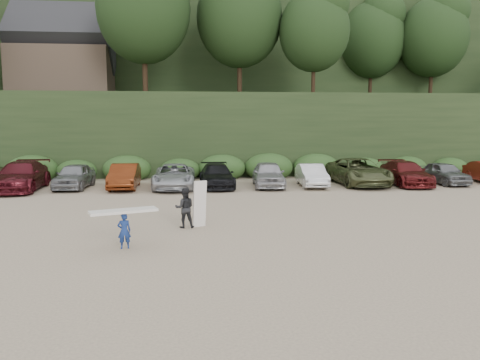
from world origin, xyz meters
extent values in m
plane|color=tan|center=(0.00, 0.00, 0.00)|extent=(120.00, 120.00, 0.00)
cube|color=black|center=(0.00, 22.00, 3.00)|extent=(80.00, 14.00, 6.00)
cube|color=black|center=(0.00, 40.00, 8.00)|extent=(90.00, 30.00, 16.00)
ellipsoid|color=black|center=(0.00, 22.00, 11.00)|extent=(66.00, 12.00, 10.00)
cube|color=#2B491E|center=(-0.55, 14.50, 0.60)|extent=(46.20, 2.00, 1.20)
cube|color=brown|center=(-12.00, 24.00, 8.00)|extent=(8.00, 6.00, 4.00)
imported|color=#4D1119|center=(-11.08, 9.83, 0.82)|extent=(2.60, 5.78, 1.65)
imported|color=gray|center=(-8.23, 10.36, 0.74)|extent=(1.92, 4.41, 1.48)
imported|color=#60250E|center=(-5.27, 9.99, 0.73)|extent=(1.61, 4.43, 1.45)
imported|color=#AAACB1|center=(-2.36, 9.77, 0.72)|extent=(2.44, 5.21, 1.44)
imported|color=black|center=(0.17, 9.97, 0.70)|extent=(2.09, 4.85, 1.39)
imported|color=#A6A5AA|center=(3.30, 9.86, 0.77)|extent=(2.16, 4.65, 1.54)
imported|color=silver|center=(5.96, 9.77, 0.68)|extent=(1.68, 4.21, 1.36)
imported|color=#4C5330|center=(9.04, 10.22, 0.82)|extent=(2.91, 6.00, 1.65)
imported|color=#551314|center=(11.92, 9.76, 0.74)|extent=(2.27, 5.17, 1.48)
imported|color=slate|center=(14.60, 10.02, 0.70)|extent=(1.87, 4.18, 1.39)
imported|color=navy|center=(-3.40, -3.44, 0.56)|extent=(0.46, 0.35, 1.12)
cube|color=silver|center=(-3.40, -3.44, 1.19)|extent=(2.13, 1.23, 0.08)
imported|color=black|center=(-1.57, -0.71, 0.75)|extent=(0.75, 0.59, 1.49)
cube|color=silver|center=(-1.01, -0.70, 0.88)|extent=(0.55, 0.42, 1.76)
camera|label=1|loc=(-1.25, -17.95, 3.94)|focal=35.00mm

